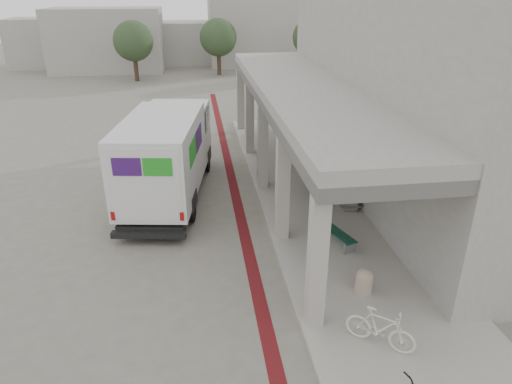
{
  "coord_description": "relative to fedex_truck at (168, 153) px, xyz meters",
  "views": [
    {
      "loc": [
        -0.34,
        -11.62,
        7.17
      ],
      "look_at": [
        1.33,
        0.65,
        1.6
      ],
      "focal_mm": 32.0,
      "sensor_mm": 36.0,
      "label": 1
    }
  ],
  "objects": [
    {
      "name": "ground",
      "position": [
        1.4,
        -4.26,
        -1.7
      ],
      "size": [
        120.0,
        120.0,
        0.0
      ],
      "primitive_type": "plane",
      "color": "#676359",
      "rests_on": "ground"
    },
    {
      "name": "bike_lane_stripe",
      "position": [
        2.4,
        -2.26,
        -1.7
      ],
      "size": [
        0.35,
        40.0,
        0.01
      ],
      "primitive_type": "cube",
      "color": "#571114",
      "rests_on": "ground"
    },
    {
      "name": "sidewalk",
      "position": [
        5.4,
        -4.26,
        -1.64
      ],
      "size": [
        4.4,
        28.0,
        0.12
      ],
      "primitive_type": "cube",
      "color": "gray",
      "rests_on": "ground"
    },
    {
      "name": "transit_building",
      "position": [
        8.23,
        0.24,
        1.7
      ],
      "size": [
        7.6,
        17.0,
        7.0
      ],
      "color": "gray",
      "rests_on": "ground"
    },
    {
      "name": "distant_backdrop",
      "position": [
        -1.44,
        31.62,
        1.0
      ],
      "size": [
        28.0,
        10.0,
        6.5
      ],
      "color": "#97958F",
      "rests_on": "ground"
    },
    {
      "name": "tree_left",
      "position": [
        -3.6,
        23.74,
        1.48
      ],
      "size": [
        3.2,
        3.2,
        4.8
      ],
      "color": "#38281C",
      "rests_on": "ground"
    },
    {
      "name": "tree_mid",
      "position": [
        3.4,
        25.74,
        1.48
      ],
      "size": [
        3.2,
        3.2,
        4.8
      ],
      "color": "#38281C",
      "rests_on": "ground"
    },
    {
      "name": "tree_right",
      "position": [
        11.4,
        24.74,
        1.48
      ],
      "size": [
        3.2,
        3.2,
        4.8
      ],
      "color": "#38281C",
      "rests_on": "ground"
    },
    {
      "name": "fedex_truck",
      "position": [
        0.0,
        0.0,
        0.0
      ],
      "size": [
        3.36,
        7.74,
        3.2
      ],
      "rotation": [
        0.0,
        0.0,
        -0.15
      ],
      "color": "black",
      "rests_on": "ground"
    },
    {
      "name": "bench",
      "position": [
        5.02,
        -4.33,
        -1.29
      ],
      "size": [
        0.91,
        1.74,
        0.4
      ],
      "rotation": [
        0.0,
        0.0,
        0.33
      ],
      "color": "gray",
      "rests_on": "sidewalk"
    },
    {
      "name": "bollard_near",
      "position": [
        5.04,
        -6.81,
        -1.26
      ],
      "size": [
        0.44,
        0.44,
        0.65
      ],
      "color": "tan",
      "rests_on": "sidewalk"
    },
    {
      "name": "bollard_far",
      "position": [
        5.1,
        -2.07,
        -1.31
      ],
      "size": [
        0.36,
        0.36,
        0.54
      ],
      "color": "tan",
      "rests_on": "sidewalk"
    },
    {
      "name": "utility_cabinet",
      "position": [
        6.2,
        -2.15,
        -1.09
      ],
      "size": [
        0.49,
        0.63,
        0.99
      ],
      "primitive_type": "cube",
      "rotation": [
        0.0,
        0.0,
        -0.07
      ],
      "color": "gray",
      "rests_on": "sidewalk"
    },
    {
      "name": "bicycle_cream",
      "position": [
        4.7,
        -8.69,
        -1.12
      ],
      "size": [
        1.47,
        1.29,
        0.92
      ],
      "primitive_type": "imported",
      "rotation": [
        0.0,
        0.0,
        0.9
      ],
      "color": "beige",
      "rests_on": "sidewalk"
    }
  ]
}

